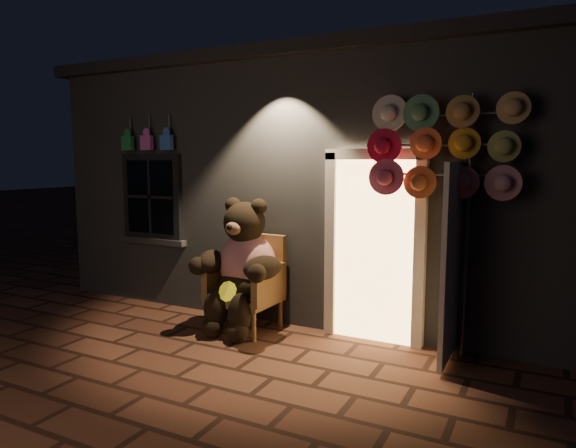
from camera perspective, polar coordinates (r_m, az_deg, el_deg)
The scene contains 5 objects.
ground at distance 5.53m, azimuth -9.55°, elevation -14.90°, with size 60.00×60.00×0.00m, color brown.
shop_building at distance 8.66m, azimuth 6.21°, elevation 4.91°, with size 7.30×5.95×3.51m.
wicker_armchair at distance 6.36m, azimuth -4.34°, elevation -6.46°, with size 0.82×0.74×1.15m.
teddy_bear at distance 6.19m, azimuth -5.10°, elevation -4.71°, with size 1.18×0.93×1.62m.
hat_rack at distance 5.46m, azimuth 16.93°, elevation 8.16°, with size 1.55×0.22×2.75m.
Camera 1 is at (3.09, -4.09, 2.07)m, focal length 32.00 mm.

